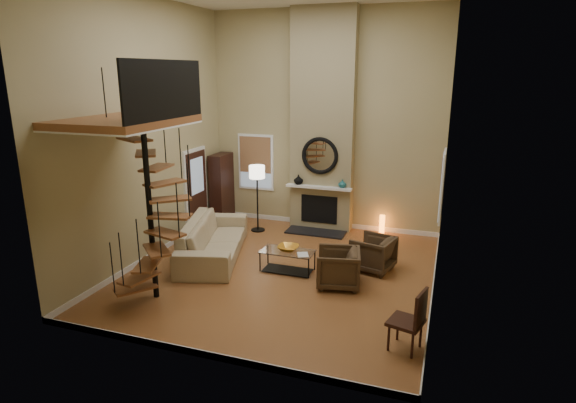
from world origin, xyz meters
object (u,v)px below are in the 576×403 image
(sofa, at_px, (213,239))
(hutch, at_px, (222,186))
(armchair_near, at_px, (376,254))
(armchair_far, at_px, (342,268))
(side_chair, at_px, (412,319))
(accent_lamp, at_px, (382,224))
(floor_lamp, at_px, (257,177))
(coffee_table, at_px, (287,259))

(sofa, bearing_deg, hutch, 5.49)
(sofa, bearing_deg, armchair_near, -100.57)
(armchair_near, distance_m, armchair_far, 1.08)
(hutch, relative_size, side_chair, 1.80)
(hutch, distance_m, accent_lamp, 4.41)
(hutch, relative_size, floor_lamp, 1.04)
(sofa, distance_m, armchair_far, 3.11)
(floor_lamp, bearing_deg, side_chair, -45.77)
(armchair_far, relative_size, accent_lamp, 1.72)
(hutch, height_order, side_chair, hutch)
(hutch, distance_m, side_chair, 7.38)
(hutch, height_order, armchair_near, hutch)
(armchair_far, bearing_deg, accent_lamp, 163.04)
(sofa, bearing_deg, floor_lamp, -24.77)
(sofa, distance_m, floor_lamp, 2.20)
(armchair_far, xyz_separation_m, coffee_table, (-1.20, 0.28, -0.07))
(armchair_near, relative_size, accent_lamp, 1.67)
(hutch, height_order, accent_lamp, hutch)
(armchair_near, xyz_separation_m, floor_lamp, (-3.29, 1.55, 1.06))
(armchair_far, distance_m, coffee_table, 1.24)
(floor_lamp, relative_size, side_chair, 1.72)
(armchair_far, xyz_separation_m, accent_lamp, (0.29, 3.28, -0.10))
(accent_lamp, distance_m, side_chair, 5.27)
(sofa, xyz_separation_m, floor_lamp, (0.28, 1.93, 1.02))
(coffee_table, bearing_deg, accent_lamp, 63.54)
(sofa, height_order, armchair_far, sofa)
(hutch, relative_size, armchair_far, 2.18)
(sofa, bearing_deg, armchair_far, -117.18)
(coffee_table, height_order, floor_lamp, floor_lamp)
(accent_lamp, height_order, side_chair, side_chair)
(armchair_far, distance_m, accent_lamp, 3.29)
(accent_lamp, bearing_deg, armchair_far, -95.05)
(armchair_near, height_order, armchair_far, armchair_far)
(accent_lamp, relative_size, side_chair, 0.48)
(sofa, relative_size, side_chair, 2.93)
(hutch, xyz_separation_m, side_chair, (5.51, -4.88, -0.42))
(hutch, bearing_deg, armchair_far, -36.75)
(coffee_table, relative_size, side_chair, 1.10)
(armchair_far, height_order, accent_lamp, armchair_far)
(coffee_table, distance_m, floor_lamp, 2.95)
(armchair_near, relative_size, coffee_table, 0.73)
(hutch, relative_size, coffee_table, 1.64)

